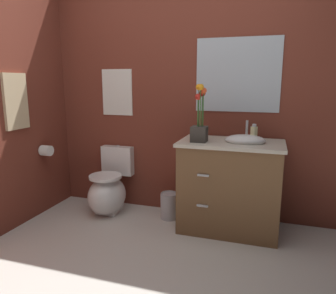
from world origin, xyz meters
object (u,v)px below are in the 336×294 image
(wall_poster, at_px, (117,92))
(toilet_paper_roll, at_px, (46,151))
(flower_vase, at_px, (200,123))
(wall_mirror, at_px, (238,75))
(hanging_towel, at_px, (16,101))
(toilet, at_px, (109,190))
(trash_bin, at_px, (169,206))
(soap_bottle, at_px, (254,133))
(vanity_cabinet, at_px, (230,185))

(wall_poster, distance_m, toilet_paper_roll, 0.97)
(flower_vase, relative_size, wall_mirror, 0.65)
(hanging_towel, bearing_deg, toilet, 36.71)
(wall_poster, bearing_deg, hanging_towel, -131.07)
(hanging_towel, bearing_deg, trash_bin, 21.74)
(soap_bottle, relative_size, hanging_towel, 0.29)
(toilet_paper_roll, bearing_deg, soap_bottle, 8.09)
(soap_bottle, bearing_deg, vanity_cabinet, -145.75)
(toilet_paper_roll, bearing_deg, wall_poster, 37.23)
(vanity_cabinet, height_order, toilet_paper_roll, vanity_cabinet)
(toilet, distance_m, trash_bin, 0.68)
(vanity_cabinet, bearing_deg, wall_poster, 167.11)
(soap_bottle, xyz_separation_m, wall_mirror, (-0.19, 0.17, 0.53))
(toilet, xyz_separation_m, hanging_towel, (-0.67, -0.50, 0.96))
(flower_vase, height_order, trash_bin, flower_vase)
(vanity_cabinet, bearing_deg, wall_mirror, 90.53)
(trash_bin, bearing_deg, hanging_towel, -158.26)
(soap_bottle, bearing_deg, flower_vase, -154.98)
(wall_poster, bearing_deg, soap_bottle, -6.53)
(hanging_towel, bearing_deg, vanity_cabinet, 13.55)
(wall_poster, relative_size, hanging_towel, 0.95)
(trash_bin, height_order, wall_mirror, wall_mirror)
(toilet_paper_roll, bearing_deg, hanging_towel, -100.39)
(wall_mirror, bearing_deg, wall_poster, 180.00)
(soap_bottle, xyz_separation_m, hanging_towel, (-2.14, -0.60, 0.28))
(soap_bottle, distance_m, hanging_towel, 2.24)
(vanity_cabinet, height_order, soap_bottle, vanity_cabinet)
(vanity_cabinet, height_order, wall_mirror, wall_mirror)
(flower_vase, xyz_separation_m, wall_mirror, (0.28, 0.39, 0.43))
(wall_mirror, bearing_deg, trash_bin, -159.30)
(flower_vase, xyz_separation_m, hanging_towel, (-1.67, -0.38, 0.19))
(toilet, height_order, flower_vase, flower_vase)
(trash_bin, distance_m, wall_mirror, 1.47)
(flower_vase, height_order, soap_bottle, flower_vase)
(wall_mirror, distance_m, hanging_towel, 2.11)
(toilet, relative_size, toilet_paper_roll, 6.27)
(toilet, xyz_separation_m, vanity_cabinet, (1.28, -0.03, 0.20))
(flower_vase, relative_size, toilet_paper_roll, 4.69)
(toilet, bearing_deg, soap_bottle, 3.87)
(soap_bottle, distance_m, wall_poster, 1.52)
(toilet, height_order, soap_bottle, soap_bottle)
(toilet, xyz_separation_m, toilet_paper_roll, (-0.61, -0.20, 0.44))
(flower_vase, relative_size, trash_bin, 1.90)
(soap_bottle, height_order, trash_bin, soap_bottle)
(toilet, bearing_deg, vanity_cabinet, -1.18)
(wall_poster, bearing_deg, trash_bin, -19.09)
(trash_bin, relative_size, wall_mirror, 0.34)
(toilet, xyz_separation_m, flower_vase, (1.00, -0.12, 0.78))
(soap_bottle, relative_size, toilet_paper_roll, 1.39)
(wall_poster, bearing_deg, toilet, -90.00)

